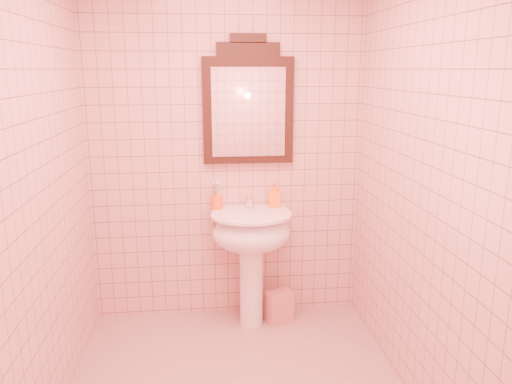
{
  "coord_description": "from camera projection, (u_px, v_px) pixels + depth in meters",
  "views": [
    {
      "loc": [
        -0.17,
        -2.52,
        1.86
      ],
      "look_at": [
        0.16,
        0.55,
        1.1
      ],
      "focal_mm": 35.0,
      "sensor_mm": 36.0,
      "label": 1
    }
  ],
  "objects": [
    {
      "name": "faucet",
      "position": [
        249.0,
        201.0,
        3.66
      ],
      "size": [
        0.04,
        0.16,
        0.11
      ],
      "color": "white",
      "rests_on": "pedestal_sink"
    },
    {
      "name": "back_wall",
      "position": [
        226.0,
        155.0,
        3.66
      ],
      "size": [
        2.0,
        0.02,
        2.5
      ],
      "primitive_type": "cube",
      "color": "#D8A296",
      "rests_on": "floor"
    },
    {
      "name": "towel",
      "position": [
        279.0,
        306.0,
        3.77
      ],
      "size": [
        0.23,
        0.19,
        0.24
      ],
      "primitive_type": "cube",
      "rotation": [
        0.0,
        0.0,
        0.38
      ],
      "color": "tan",
      "rests_on": "floor"
    },
    {
      "name": "toothbrush_cup",
      "position": [
        217.0,
        202.0,
        3.64
      ],
      "size": [
        0.08,
        0.08,
        0.19
      ],
      "rotation": [
        0.0,
        0.0,
        -0.17
      ],
      "color": "#FF5815",
      "rests_on": "pedestal_sink"
    },
    {
      "name": "soap_dispenser",
      "position": [
        274.0,
        195.0,
        3.69
      ],
      "size": [
        0.1,
        0.1,
        0.19
      ],
      "primitive_type": "imported",
      "rotation": [
        0.0,
        0.0,
        -0.13
      ],
      "color": "orange",
      "rests_on": "pedestal_sink"
    },
    {
      "name": "pedestal_sink",
      "position": [
        251.0,
        240.0,
        3.59
      ],
      "size": [
        0.58,
        0.58,
        0.86
      ],
      "color": "white",
      "rests_on": "floor"
    },
    {
      "name": "mirror",
      "position": [
        248.0,
        105.0,
        3.56
      ],
      "size": [
        0.65,
        0.06,
        0.91
      ],
      "color": "black",
      "rests_on": "back_wall"
    }
  ]
}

